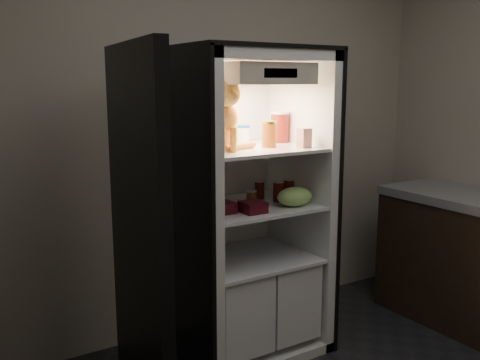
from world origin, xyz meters
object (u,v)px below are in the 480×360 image
Objects in this scene: mayo_tub at (243,134)px; grape_bag at (295,197)px; parmesan_shaker at (233,133)px; soda_can_b at (289,190)px; pepper_jar at (280,127)px; soda_can_c at (278,192)px; cream_carton at (304,138)px; tabby_cat at (219,122)px; berry_box_right at (253,207)px; refrigerator at (244,226)px; salsa_jar at (269,134)px; soda_can_a at (259,190)px; berry_box_left at (223,208)px; condiment_jar at (251,197)px.

mayo_tub reaches higher than grape_bag.
parmesan_shaker is 0.52m from soda_can_b.
soda_can_c is (-0.11, -0.14, -0.39)m from pepper_jar.
tabby_cat is at bearing 161.59° from cream_carton.
tabby_cat is 1.87× the size of grape_bag.
soda_can_c reaches higher than berry_box_right.
soda_can_b reaches higher than grape_bag.
pepper_jar is (0.37, 0.03, 0.02)m from parmesan_shaker.
refrigerator is at bearing 24.85° from tabby_cat.
soda_can_b is at bearing -16.68° from parmesan_shaker.
tabby_cat is 0.52m from berry_box_right.
grape_bag reaches higher than berry_box_right.
refrigerator is at bearing -170.02° from pepper_jar.
mayo_tub reaches higher than berry_box_right.
berry_box_right is (-0.38, -0.16, -0.03)m from soda_can_b.
grape_bag is (0.11, -0.12, -0.37)m from salsa_jar.
pepper_jar reaches higher than soda_can_a.
salsa_jar is 0.46m from berry_box_right.
cream_carton is 0.89× the size of berry_box_right.
pepper_jar reaches higher than berry_box_left.
refrigerator is 0.70m from tabby_cat.
mayo_tub is 0.57m from berry_box_left.
tabby_cat is at bearing -160.11° from refrigerator.
parmesan_shaker is 0.43m from soda_can_a.
refrigerator is 16.44× the size of cream_carton.
parmesan_shaker is 1.26× the size of berry_box_right.
cream_carton is (0.27, -0.24, 0.56)m from refrigerator.
soda_can_a is at bearing 15.74° from refrigerator.
berry_box_right is at bearing -96.30° from parmesan_shaker.
soda_can_a is 0.18m from soda_can_b.
mayo_tub is (0.14, 0.10, -0.02)m from parmesan_shaker.
mayo_tub is 0.42m from soda_can_c.
refrigerator is at bearing 164.28° from soda_can_b.
tabby_cat is at bearing -179.79° from soda_can_b.
tabby_cat reaches higher than parmesan_shaker.
refrigerator is 0.34m from berry_box_left.
soda_can_b is at bearing 23.11° from berry_box_right.
parmesan_shaker is 0.37m from pepper_jar.
parmesan_shaker reaches higher than berry_box_right.
tabby_cat is 2.63× the size of parmesan_shaker.
grape_bag is (0.28, -0.26, -0.37)m from parmesan_shaker.
salsa_jar reaches higher than condiment_jar.
tabby_cat reaches higher than soda_can_b.
soda_can_c is (0.05, -0.13, 0.01)m from soda_can_a.
condiment_jar is at bearing 10.29° from tabby_cat.
soda_can_c reaches higher than condiment_jar.
grape_bag is (0.01, -0.15, -0.01)m from soda_can_c.
grape_bag is at bearing -69.20° from mayo_tub.
soda_can_a is 0.89× the size of berry_box_right.
tabby_cat reaches higher than berry_box_right.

